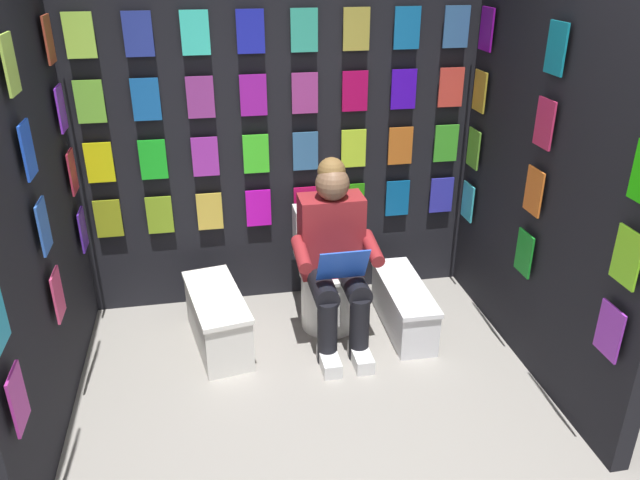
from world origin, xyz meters
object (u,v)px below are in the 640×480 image
toilet (327,277)px  comic_longbox_far (218,319)px  person_reading (335,255)px  comic_longbox_near (403,306)px

toilet → comic_longbox_far: (0.75, 0.18, -0.14)m
toilet → comic_longbox_far: toilet is taller
person_reading → comic_longbox_near: person_reading is taller
person_reading → comic_longbox_far: 0.86m
toilet → person_reading: size_ratio=0.65×
person_reading → comic_longbox_near: 0.65m
toilet → comic_longbox_near: (-0.48, 0.20, -0.16)m
person_reading → toilet: bearing=-90.1°
toilet → comic_longbox_near: toilet is taller
comic_longbox_far → comic_longbox_near: bearing=169.1°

